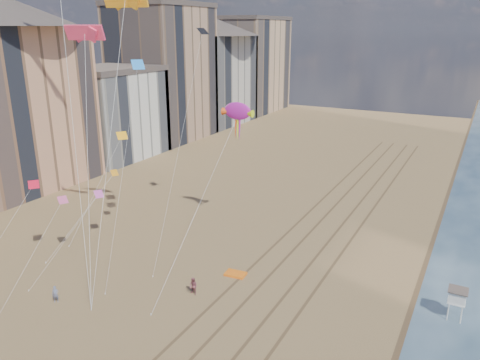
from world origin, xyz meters
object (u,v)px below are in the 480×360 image
at_px(grounded_kite, 236,274).
at_px(show_kite, 237,112).
at_px(lifeguard_stand, 457,296).
at_px(kite_flyer_b, 193,286).
at_px(kite_flyer_a, 55,294).

relative_size(grounded_kite, show_kite, 0.09).
bearing_deg(grounded_kite, lifeguard_stand, 1.63).
relative_size(lifeguard_stand, show_kite, 0.12).
xyz_separation_m(show_kite, kite_flyer_b, (2.84, -13.98, -14.01)).
bearing_deg(show_kite, kite_flyer_a, -109.65).
bearing_deg(lifeguard_stand, kite_flyer_b, -161.56).
xyz_separation_m(lifeguard_stand, kite_flyer_b, (-21.84, -7.28, -1.33)).
height_order(show_kite, kite_flyer_a, show_kite).
relative_size(lifeguard_stand, kite_flyer_a, 1.77).
distance_m(kite_flyer_a, kite_flyer_b, 12.43).
relative_size(grounded_kite, kite_flyer_b, 1.21).
height_order(lifeguard_stand, grounded_kite, lifeguard_stand).
bearing_deg(kite_flyer_b, grounded_kite, 80.11).
height_order(lifeguard_stand, kite_flyer_b, lifeguard_stand).
xyz_separation_m(lifeguard_stand, kite_flyer_a, (-32.15, -14.22, -1.38)).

